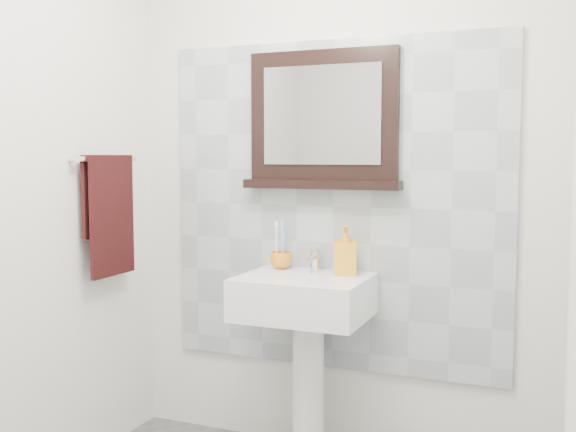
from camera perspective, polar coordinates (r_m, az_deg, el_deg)
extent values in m
cube|color=silver|center=(3.09, 3.96, 2.69)|extent=(2.00, 0.01, 2.50)
cube|color=silver|center=(1.83, 23.08, 0.64)|extent=(0.01, 2.20, 2.50)
cube|color=#A2ABAF|center=(3.08, 3.88, 0.82)|extent=(1.60, 0.02, 1.50)
cylinder|color=white|center=(3.11, 1.73, -14.40)|extent=(0.14, 0.14, 0.68)
cube|color=white|center=(2.94, 1.34, -6.85)|extent=(0.55, 0.44, 0.18)
cylinder|color=silver|center=(2.91, 1.20, -5.48)|extent=(0.32, 0.32, 0.02)
cylinder|color=#4C4C4F|center=(2.91, 1.20, -5.27)|extent=(0.04, 0.04, 0.00)
cylinder|color=silver|center=(3.06, 2.36, -3.83)|extent=(0.04, 0.04, 0.09)
cylinder|color=silver|center=(3.01, 2.07, -3.58)|extent=(0.02, 0.10, 0.02)
cube|color=silver|center=(3.06, 2.46, -2.87)|extent=(0.02, 0.07, 0.01)
imported|color=orange|center=(3.12, -0.60, -3.77)|extent=(0.12, 0.12, 0.08)
cylinder|color=white|center=(3.10, -0.97, -2.57)|extent=(0.01, 0.01, 0.19)
cube|color=white|center=(3.09, -0.98, -0.68)|extent=(0.01, 0.01, 0.03)
cylinder|color=#6498E5|center=(3.09, -0.38, -2.60)|extent=(0.01, 0.01, 0.19)
cube|color=#6498E5|center=(3.08, -0.38, -0.70)|extent=(0.01, 0.01, 0.03)
cylinder|color=white|center=(3.12, -0.47, -2.53)|extent=(0.01, 0.01, 0.19)
cube|color=white|center=(3.11, -0.47, -0.65)|extent=(0.01, 0.01, 0.03)
imported|color=orange|center=(2.97, 4.89, -2.88)|extent=(0.12, 0.12, 0.22)
cube|color=black|center=(3.07, 3.01, 8.50)|extent=(0.69, 0.06, 0.58)
cube|color=#99999E|center=(3.04, 2.80, 8.53)|extent=(0.55, 0.01, 0.44)
cube|color=black|center=(3.05, 2.83, 2.69)|extent=(0.73, 0.11, 0.04)
cylinder|color=silver|center=(3.16, -15.06, 4.65)|extent=(0.03, 0.40, 0.03)
cylinder|color=silver|center=(3.03, -17.70, 4.57)|extent=(0.05, 0.02, 0.02)
cylinder|color=silver|center=(3.33, -13.47, 4.70)|extent=(0.05, 0.02, 0.02)
cube|color=black|center=(3.16, -14.66, -0.24)|extent=(0.02, 0.30, 0.52)
cube|color=black|center=(3.18, -15.27, 1.40)|extent=(0.02, 0.30, 0.34)
cube|color=black|center=(3.16, -15.06, 4.74)|extent=(0.06, 0.30, 0.03)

